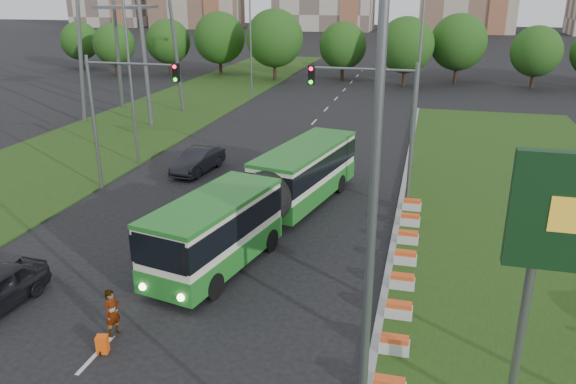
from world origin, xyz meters
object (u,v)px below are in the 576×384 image
(traffic_mast_median, at_px, (382,113))
(articulated_bus, at_px, (267,195))
(pedestrian, at_px, (112,313))
(car_left_far, at_px, (198,160))
(traffic_mast_left, at_px, (116,103))
(shopping_trolley, at_px, (102,344))

(traffic_mast_median, distance_m, articulated_bus, 7.65)
(traffic_mast_median, height_order, pedestrian, traffic_mast_median)
(car_left_far, bearing_deg, traffic_mast_left, -116.15)
(traffic_mast_median, distance_m, traffic_mast_left, 15.19)
(traffic_mast_median, relative_size, shopping_trolley, 12.56)
(articulated_bus, relative_size, car_left_far, 3.61)
(traffic_mast_left, bearing_deg, articulated_bus, -18.54)
(traffic_mast_left, xyz_separation_m, car_left_far, (2.90, 4.48, -4.55))
(traffic_mast_median, xyz_separation_m, car_left_far, (-12.26, 3.48, -4.55))
(articulated_bus, bearing_deg, traffic_mast_left, 173.42)
(shopping_trolley, bearing_deg, articulated_bus, 62.52)
(pedestrian, xyz_separation_m, shopping_trolley, (0.17, -1.04, -0.57))
(traffic_mast_left, xyz_separation_m, shopping_trolley, (7.56, -14.82, -5.03))
(car_left_far, bearing_deg, traffic_mast_median, -9.08)
(car_left_far, relative_size, pedestrian, 2.71)
(traffic_mast_median, bearing_deg, articulated_bus, -139.87)
(traffic_mast_left, bearing_deg, car_left_far, 57.09)
(traffic_mast_median, xyz_separation_m, pedestrian, (-7.77, -14.79, -4.46))
(car_left_far, height_order, pedestrian, pedestrian)
(pedestrian, relative_size, shopping_trolley, 2.79)
(traffic_mast_left, relative_size, articulated_bus, 0.46)
(traffic_mast_median, distance_m, pedestrian, 17.29)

